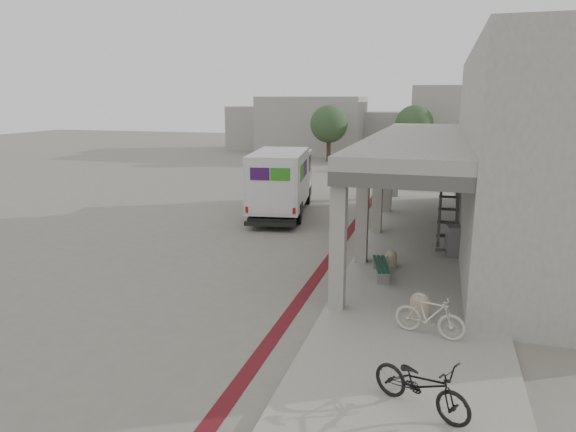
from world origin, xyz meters
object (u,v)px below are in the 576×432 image
(fedex_truck, at_px, (282,180))
(bench, at_px, (381,267))
(bicycle_cream, at_px, (430,316))
(utility_cabinet, at_px, (453,241))
(bicycle_black, at_px, (421,384))

(fedex_truck, bearing_deg, bench, -63.55)
(fedex_truck, relative_size, bicycle_cream, 4.59)
(fedex_truck, bearing_deg, utility_cabinet, -42.18)
(fedex_truck, distance_m, bicycle_cream, 13.52)
(fedex_truck, bearing_deg, bicycle_black, -73.28)
(bicycle_black, bearing_deg, bicycle_cream, 27.67)
(bench, bearing_deg, bicycle_cream, -80.53)
(bench, xyz_separation_m, utility_cabinet, (2.10, 2.78, 0.23))
(fedex_truck, relative_size, bicycle_black, 3.99)
(bench, relative_size, bicycle_cream, 1.07)
(bench, distance_m, utility_cabinet, 3.49)
(fedex_truck, distance_m, bench, 9.62)
(bench, height_order, bicycle_cream, bicycle_cream)
(fedex_truck, xyz_separation_m, bicycle_cream, (7.06, -11.49, -1.01))
(utility_cabinet, bearing_deg, fedex_truck, 137.56)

